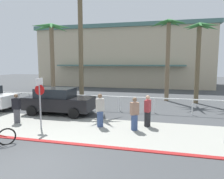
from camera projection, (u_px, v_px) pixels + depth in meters
ground_plane at (109, 106)px, 16.24m from camera, size 80.00×80.00×0.00m
sidewalk_strip at (80, 128)px, 10.65m from camera, size 44.00×4.00×0.02m
curb_paint at (61, 143)px, 8.72m from camera, size 44.00×0.24×0.03m
building_backdrop at (126, 57)px, 33.17m from camera, size 24.64×12.78×8.45m
rail_fence at (103, 98)px, 14.69m from camera, size 25.97×0.08×1.04m
stop_sign_bike_lane at (40, 96)px, 10.40m from camera, size 0.52×0.56×2.56m
palm_tree_2 at (52, 44)px, 17.61m from camera, size 3.54×3.03×6.57m
palm_tree_3 at (80, 14)px, 16.03m from camera, size 2.77×3.26×9.81m
palm_tree_4 at (168, 38)px, 17.88m from camera, size 3.29×3.22×7.01m
palm_tree_5 at (199, 42)px, 16.78m from camera, size 2.88×3.04×6.50m
car_black_1 at (58, 101)px, 13.57m from camera, size 4.40×2.02×1.69m
pedestrian_0 at (17, 110)px, 11.58m from camera, size 0.43×0.36×1.63m
pedestrian_1 at (134, 115)px, 10.28m from camera, size 0.47×0.43×1.64m
pedestrian_2 at (100, 112)px, 10.83m from camera, size 0.48×0.44×1.74m
pedestrian_3 at (148, 112)px, 10.88m from camera, size 0.38×0.45×1.65m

